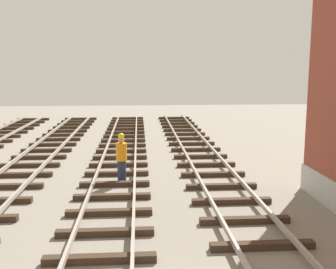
{
  "coord_description": "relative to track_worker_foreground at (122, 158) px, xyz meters",
  "views": [
    {
      "loc": [
        -1.5,
        -4.8,
        4.27
      ],
      "look_at": [
        -0.32,
        11.41,
        1.53
      ],
      "focal_mm": 43.36,
      "sensor_mm": 36.0,
      "label": 1
    }
  ],
  "objects": [
    {
      "name": "track_worker_foreground",
      "position": [
        0.0,
        0.0,
        0.0
      ],
      "size": [
        0.4,
        0.4,
        1.87
      ],
      "color": "#262D4C",
      "rests_on": "ground"
    }
  ]
}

